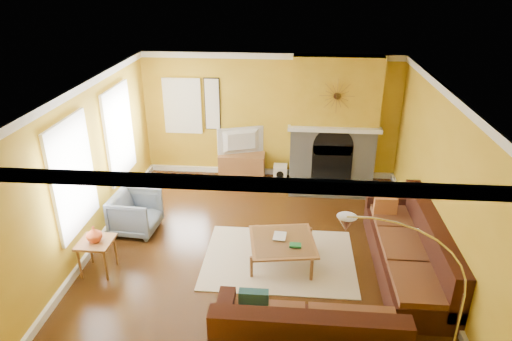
# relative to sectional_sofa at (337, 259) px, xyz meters

# --- Properties ---
(floor) EXTENTS (5.50, 6.00, 0.02)m
(floor) POSITION_rel_sectional_sofa_xyz_m (-1.20, 0.85, -0.46)
(floor) COLOR #512D11
(floor) RESTS_ON ground
(ceiling) EXTENTS (5.50, 6.00, 0.02)m
(ceiling) POSITION_rel_sectional_sofa_xyz_m (-1.20, 0.85, 2.26)
(ceiling) COLOR white
(ceiling) RESTS_ON ground
(wall_back) EXTENTS (5.50, 0.02, 2.70)m
(wall_back) POSITION_rel_sectional_sofa_xyz_m (-1.20, 3.86, 0.90)
(wall_back) COLOR gold
(wall_back) RESTS_ON ground
(wall_front) EXTENTS (5.50, 0.02, 2.70)m
(wall_front) POSITION_rel_sectional_sofa_xyz_m (-1.20, -2.16, 0.90)
(wall_front) COLOR gold
(wall_front) RESTS_ON ground
(wall_left) EXTENTS (0.02, 6.00, 2.70)m
(wall_left) POSITION_rel_sectional_sofa_xyz_m (-3.96, 0.85, 0.90)
(wall_left) COLOR gold
(wall_left) RESTS_ON ground
(wall_right) EXTENTS (0.02, 6.00, 2.70)m
(wall_right) POSITION_rel_sectional_sofa_xyz_m (1.56, 0.85, 0.90)
(wall_right) COLOR gold
(wall_right) RESTS_ON ground
(baseboard) EXTENTS (5.50, 6.00, 0.12)m
(baseboard) POSITION_rel_sectional_sofa_xyz_m (-1.20, 0.85, -0.39)
(baseboard) COLOR white
(baseboard) RESTS_ON floor
(crown_molding) EXTENTS (5.50, 6.00, 0.12)m
(crown_molding) POSITION_rel_sectional_sofa_xyz_m (-1.20, 0.85, 2.19)
(crown_molding) COLOR white
(crown_molding) RESTS_ON ceiling
(window_left_near) EXTENTS (0.06, 1.22, 1.72)m
(window_left_near) POSITION_rel_sectional_sofa_xyz_m (-3.92, 2.15, 1.05)
(window_left_near) COLOR white
(window_left_near) RESTS_ON wall_left
(window_left_far) EXTENTS (0.06, 1.22, 1.72)m
(window_left_far) POSITION_rel_sectional_sofa_xyz_m (-3.92, 0.25, 1.05)
(window_left_far) COLOR white
(window_left_far) RESTS_ON wall_left
(window_back) EXTENTS (0.82, 0.06, 1.22)m
(window_back) POSITION_rel_sectional_sofa_xyz_m (-3.10, 3.81, 1.10)
(window_back) COLOR white
(window_back) RESTS_ON wall_back
(wall_art) EXTENTS (0.34, 0.04, 1.14)m
(wall_art) POSITION_rel_sectional_sofa_xyz_m (-2.45, 3.82, 1.15)
(wall_art) COLOR white
(wall_art) RESTS_ON wall_back
(fireplace) EXTENTS (1.80, 0.40, 2.70)m
(fireplace) POSITION_rel_sectional_sofa_xyz_m (0.15, 3.65, 0.90)
(fireplace) COLOR gray
(fireplace) RESTS_ON floor
(mantel) EXTENTS (1.92, 0.22, 0.08)m
(mantel) POSITION_rel_sectional_sofa_xyz_m (0.15, 3.41, 0.80)
(mantel) COLOR white
(mantel) RESTS_ON fireplace
(hearth) EXTENTS (1.80, 0.70, 0.06)m
(hearth) POSITION_rel_sectional_sofa_xyz_m (0.15, 3.10, -0.42)
(hearth) COLOR gray
(hearth) RESTS_ON floor
(sunburst) EXTENTS (0.70, 0.04, 0.70)m
(sunburst) POSITION_rel_sectional_sofa_xyz_m (0.15, 3.42, 1.50)
(sunburst) COLOR olive
(sunburst) RESTS_ON fireplace
(rug) EXTENTS (2.40, 1.80, 0.02)m
(rug) POSITION_rel_sectional_sofa_xyz_m (-0.85, 0.55, -0.44)
(rug) COLOR beige
(rug) RESTS_ON floor
(sectional_sofa) EXTENTS (3.10, 3.70, 0.90)m
(sectional_sofa) POSITION_rel_sectional_sofa_xyz_m (0.00, 0.00, 0.00)
(sectional_sofa) COLOR #3A1912
(sectional_sofa) RESTS_ON floor
(coffee_table) EXTENTS (1.14, 1.14, 0.40)m
(coffee_table) POSITION_rel_sectional_sofa_xyz_m (-0.80, 0.50, -0.25)
(coffee_table) COLOR white
(coffee_table) RESTS_ON floor
(media_console) EXTENTS (1.00, 0.45, 0.55)m
(media_console) POSITION_rel_sectional_sofa_xyz_m (-1.80, 3.60, -0.17)
(media_console) COLOR #956136
(media_console) RESTS_ON floor
(tv) EXTENTS (1.01, 0.47, 0.59)m
(tv) POSITION_rel_sectional_sofa_xyz_m (-1.80, 3.60, 0.39)
(tv) COLOR black
(tv) RESTS_ON media_console
(subwoofer) EXTENTS (0.30, 0.30, 0.30)m
(subwoofer) POSITION_rel_sectional_sofa_xyz_m (-0.95, 3.63, -0.30)
(subwoofer) COLOR white
(subwoofer) RESTS_ON floor
(armchair) EXTENTS (0.83, 0.81, 0.71)m
(armchair) POSITION_rel_sectional_sofa_xyz_m (-3.40, 1.20, -0.10)
(armchair) COLOR slate
(armchair) RESTS_ON floor
(side_table) EXTENTS (0.50, 0.50, 0.55)m
(side_table) POSITION_rel_sectional_sofa_xyz_m (-3.60, 0.00, -0.17)
(side_table) COLOR #956136
(side_table) RESTS_ON floor
(vase) EXTENTS (0.30, 0.30, 0.25)m
(vase) POSITION_rel_sectional_sofa_xyz_m (-3.60, 0.00, 0.22)
(vase) COLOR #EC5B28
(vase) RESTS_ON side_table
(book) EXTENTS (0.22, 0.29, 0.03)m
(book) POSITION_rel_sectional_sofa_xyz_m (-0.95, 0.60, -0.04)
(book) COLOR white
(book) RESTS_ON coffee_table
(arc_lamp) EXTENTS (1.35, 0.36, 2.12)m
(arc_lamp) POSITION_rel_sectional_sofa_xyz_m (0.52, -1.70, 0.61)
(arc_lamp) COLOR silver
(arc_lamp) RESTS_ON floor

